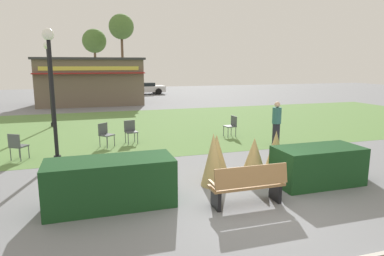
{
  "coord_description": "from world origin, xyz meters",
  "views": [
    {
      "loc": [
        -3.19,
        -6.33,
        3.1
      ],
      "look_at": [
        0.04,
        4.03,
        1.04
      ],
      "focal_mm": 31.73,
      "sensor_mm": 36.0,
      "label": 1
    }
  ],
  "objects_px": {
    "cafe_chair_east": "(232,124)",
    "cafe_chair_north": "(17,144)",
    "lamppost_mid": "(52,80)",
    "food_kiosk": "(91,81)",
    "lamppost_far": "(49,74)",
    "cafe_chair_west": "(105,133)",
    "parked_car_west_slot": "(87,89)",
    "person_strolling": "(276,123)",
    "tree_left_bg": "(121,27)",
    "trash_bin": "(356,163)",
    "tree_right_bg": "(94,41)",
    "parked_car_center_slot": "(144,88)",
    "park_bench": "(248,185)",
    "cafe_chair_center": "(130,130)"
  },
  "relations": [
    {
      "from": "cafe_chair_west",
      "to": "person_strolling",
      "type": "relative_size",
      "value": 0.53
    },
    {
      "from": "park_bench",
      "to": "cafe_chair_north",
      "type": "relative_size",
      "value": 1.91
    },
    {
      "from": "lamppost_mid",
      "to": "cafe_chair_center",
      "type": "relative_size",
      "value": 4.66
    },
    {
      "from": "lamppost_far",
      "to": "cafe_chair_east",
      "type": "xyz_separation_m",
      "value": [
        7.6,
        -4.88,
        -2.09
      ]
    },
    {
      "from": "cafe_chair_north",
      "to": "parked_car_west_slot",
      "type": "height_order",
      "value": "parked_car_west_slot"
    },
    {
      "from": "lamppost_far",
      "to": "parked_car_center_slot",
      "type": "bearing_deg",
      "value": 66.46
    },
    {
      "from": "park_bench",
      "to": "cafe_chair_east",
      "type": "relative_size",
      "value": 1.91
    },
    {
      "from": "trash_bin",
      "to": "park_bench",
      "type": "bearing_deg",
      "value": -166.57
    },
    {
      "from": "cafe_chair_west",
      "to": "cafe_chair_north",
      "type": "bearing_deg",
      "value": -158.72
    },
    {
      "from": "cafe_chair_east",
      "to": "tree_left_bg",
      "type": "xyz_separation_m",
      "value": [
        -1.75,
        26.82,
        6.6
      ]
    },
    {
      "from": "food_kiosk",
      "to": "tree_left_bg",
      "type": "distance_m",
      "value": 14.03
    },
    {
      "from": "tree_left_bg",
      "to": "lamppost_far",
      "type": "bearing_deg",
      "value": -104.94
    },
    {
      "from": "lamppost_mid",
      "to": "cafe_chair_north",
      "type": "relative_size",
      "value": 4.66
    },
    {
      "from": "person_strolling",
      "to": "cafe_chair_north",
      "type": "bearing_deg",
      "value": 107.8
    },
    {
      "from": "park_bench",
      "to": "tree_right_bg",
      "type": "bearing_deg",
      "value": 93.2
    },
    {
      "from": "food_kiosk",
      "to": "tree_left_bg",
      "type": "height_order",
      "value": "tree_left_bg"
    },
    {
      "from": "person_strolling",
      "to": "tree_right_bg",
      "type": "height_order",
      "value": "tree_right_bg"
    },
    {
      "from": "lamppost_mid",
      "to": "cafe_chair_east",
      "type": "xyz_separation_m",
      "value": [
        6.93,
        1.91,
        -2.09
      ]
    },
    {
      "from": "cafe_chair_north",
      "to": "park_bench",
      "type": "bearing_deg",
      "value": -44.78
    },
    {
      "from": "parked_car_center_slot",
      "to": "lamppost_mid",
      "type": "bearing_deg",
      "value": -105.76
    },
    {
      "from": "person_strolling",
      "to": "tree_right_bg",
      "type": "xyz_separation_m",
      "value": [
        -5.64,
        31.64,
        4.86
      ]
    },
    {
      "from": "food_kiosk",
      "to": "parked_car_west_slot",
      "type": "distance_m",
      "value": 7.48
    },
    {
      "from": "lamppost_mid",
      "to": "parked_car_west_slot",
      "type": "distance_m",
      "value": 23.82
    },
    {
      "from": "lamppost_mid",
      "to": "cafe_chair_north",
      "type": "height_order",
      "value": "lamppost_mid"
    },
    {
      "from": "cafe_chair_east",
      "to": "cafe_chair_north",
      "type": "relative_size",
      "value": 1.0
    },
    {
      "from": "cafe_chair_east",
      "to": "parked_car_center_slot",
      "type": "xyz_separation_m",
      "value": [
        -0.23,
        21.8,
        0.12
      ]
    },
    {
      "from": "lamppost_far",
      "to": "trash_bin",
      "type": "bearing_deg",
      "value": -51.22
    },
    {
      "from": "cafe_chair_center",
      "to": "parked_car_west_slot",
      "type": "bearing_deg",
      "value": 93.89
    },
    {
      "from": "trash_bin",
      "to": "person_strolling",
      "type": "relative_size",
      "value": 0.45
    },
    {
      "from": "food_kiosk",
      "to": "cafe_chair_east",
      "type": "bearing_deg",
      "value": -68.92
    },
    {
      "from": "cafe_chair_west",
      "to": "tree_right_bg",
      "type": "height_order",
      "value": "tree_right_bg"
    },
    {
      "from": "lamppost_far",
      "to": "cafe_chair_west",
      "type": "bearing_deg",
      "value": -66.16
    },
    {
      "from": "person_strolling",
      "to": "parked_car_west_slot",
      "type": "bearing_deg",
      "value": 37.74
    },
    {
      "from": "lamppost_mid",
      "to": "parked_car_center_slot",
      "type": "xyz_separation_m",
      "value": [
        6.69,
        23.71,
        -1.97
      ]
    },
    {
      "from": "park_bench",
      "to": "parked_car_west_slot",
      "type": "xyz_separation_m",
      "value": [
        -3.17,
        28.66,
        0.16
      ]
    },
    {
      "from": "person_strolling",
      "to": "tree_left_bg",
      "type": "height_order",
      "value": "tree_left_bg"
    },
    {
      "from": "lamppost_far",
      "to": "food_kiosk",
      "type": "height_order",
      "value": "lamppost_far"
    },
    {
      "from": "cafe_chair_center",
      "to": "parked_car_west_slot",
      "type": "height_order",
      "value": "parked_car_west_slot"
    },
    {
      "from": "lamppost_mid",
      "to": "tree_left_bg",
      "type": "xyz_separation_m",
      "value": [
        5.18,
        28.73,
        4.51
      ]
    },
    {
      "from": "tree_right_bg",
      "to": "cafe_chair_west",
      "type": "bearing_deg",
      "value": -91.25
    },
    {
      "from": "lamppost_mid",
      "to": "food_kiosk",
      "type": "xyz_separation_m",
      "value": [
        1.37,
        16.33,
        -0.83
      ]
    },
    {
      "from": "cafe_chair_center",
      "to": "cafe_chair_north",
      "type": "bearing_deg",
      "value": -159.42
    },
    {
      "from": "parked_car_center_slot",
      "to": "lamppost_far",
      "type": "bearing_deg",
      "value": -113.54
    },
    {
      "from": "parked_car_west_slot",
      "to": "tree_right_bg",
      "type": "bearing_deg",
      "value": 81.78
    },
    {
      "from": "person_strolling",
      "to": "tree_left_bg",
      "type": "bearing_deg",
      "value": 27.25
    },
    {
      "from": "lamppost_mid",
      "to": "parked_car_west_slot",
      "type": "height_order",
      "value": "lamppost_mid"
    },
    {
      "from": "parked_car_center_slot",
      "to": "food_kiosk",
      "type": "bearing_deg",
      "value": -125.81
    },
    {
      "from": "trash_bin",
      "to": "food_kiosk",
      "type": "height_order",
      "value": "food_kiosk"
    },
    {
      "from": "park_bench",
      "to": "cafe_chair_center",
      "type": "distance_m",
      "value": 7.13
    },
    {
      "from": "trash_bin",
      "to": "person_strolling",
      "type": "xyz_separation_m",
      "value": [
        -0.14,
        3.94,
        0.48
      ]
    }
  ]
}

